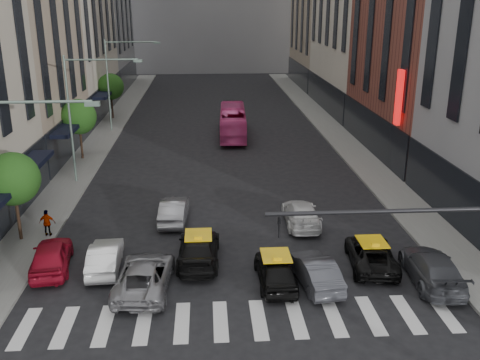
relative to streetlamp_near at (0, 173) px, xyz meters
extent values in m
plane|color=black|center=(10.04, -4.00, -5.90)|extent=(160.00, 160.00, 0.00)
cube|color=slate|center=(-1.46, 26.00, -5.83)|extent=(3.00, 96.00, 0.15)
cube|color=slate|center=(21.54, 26.00, -5.83)|extent=(3.00, 96.00, 0.15)
cube|color=tan|center=(-6.96, 24.00, 6.10)|extent=(8.00, 16.00, 24.00)
cylinder|color=black|center=(-1.76, 6.00, -4.18)|extent=(0.18, 0.18, 3.15)
sphere|color=#184614|center=(-1.76, 6.00, -2.24)|extent=(2.88, 2.88, 2.88)
cylinder|color=black|center=(-1.76, 22.00, -4.18)|extent=(0.18, 0.18, 3.15)
sphere|color=#184614|center=(-1.76, 22.00, -2.24)|extent=(2.88, 2.88, 2.88)
cylinder|color=black|center=(-1.76, 38.00, -4.18)|extent=(0.18, 0.18, 3.15)
sphere|color=#184614|center=(-1.76, 38.00, -2.24)|extent=(2.88, 2.88, 2.88)
cylinder|color=gray|center=(1.54, 0.00, 2.95)|extent=(5.00, 0.12, 0.12)
cube|color=gray|center=(4.04, 0.00, 2.85)|extent=(0.60, 0.25, 0.18)
cylinder|color=gray|center=(-0.96, 16.00, -1.25)|extent=(0.16, 0.16, 9.00)
cylinder|color=gray|center=(1.54, 16.00, 2.95)|extent=(5.00, 0.12, 0.12)
cube|color=gray|center=(4.04, 16.00, 2.85)|extent=(0.60, 0.25, 0.18)
cylinder|color=gray|center=(-0.96, 32.00, -1.25)|extent=(0.16, 0.16, 9.00)
cylinder|color=gray|center=(1.54, 32.00, 2.95)|extent=(5.00, 0.12, 0.12)
cube|color=gray|center=(4.04, 32.00, 2.85)|extent=(0.60, 0.25, 0.18)
cylinder|color=black|center=(15.54, -5.00, -0.10)|extent=(10.00, 0.16, 0.16)
imported|color=black|center=(11.04, -5.00, -0.60)|extent=(0.13, 0.16, 0.80)
cube|color=red|center=(22.64, 16.00, 0.10)|extent=(0.30, 0.70, 4.00)
imported|color=maroon|center=(0.84, 2.56, -5.15)|extent=(2.39, 4.65, 1.51)
imported|color=white|center=(3.49, 2.43, -5.23)|extent=(1.63, 4.19, 1.36)
imported|color=gray|center=(5.64, 0.34, -5.19)|extent=(2.70, 5.28, 1.43)
imported|color=black|center=(8.11, 2.91, -5.16)|extent=(2.27, 5.17, 1.48)
imported|color=black|center=(11.73, 0.45, -5.18)|extent=(1.80, 4.29, 1.45)
imported|color=#3F4147|center=(13.58, 0.26, -5.20)|extent=(2.05, 4.42, 1.40)
imported|color=black|center=(16.74, 1.91, -5.25)|extent=(2.70, 4.93, 1.31)
imported|color=#42454B|center=(19.12, 0.11, -5.16)|extent=(2.46, 5.27, 1.49)
imported|color=gray|center=(6.58, 8.33, -5.19)|extent=(1.74, 4.42, 1.43)
imported|color=silver|center=(14.15, 7.34, -5.21)|extent=(2.06, 4.81, 1.38)
imported|color=#E64391|center=(11.24, 29.26, -4.48)|extent=(2.83, 10.34, 2.86)
imported|color=gray|center=(-0.36, 6.35, -4.99)|extent=(0.91, 0.41, 1.54)
camera|label=1|loc=(8.60, -21.77, 6.84)|focal=40.00mm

